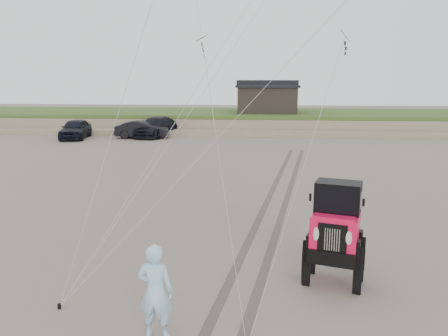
{
  "coord_description": "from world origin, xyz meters",
  "views": [
    {
      "loc": [
        1.34,
        -9.58,
        5.18
      ],
      "look_at": [
        0.29,
        3.0,
        2.6
      ],
      "focal_mm": 35.0,
      "sensor_mm": 36.0,
      "label": 1
    }
  ],
  "objects_px": {
    "man": "(155,292)",
    "jeep": "(335,245)",
    "truck_c": "(156,127)",
    "cabin": "(267,98)",
    "truck_a": "(75,129)",
    "truck_b": "(142,129)"
  },
  "relations": [
    {
      "from": "man",
      "to": "jeep",
      "type": "bearing_deg",
      "value": -143.67
    },
    {
      "from": "truck_c",
      "to": "jeep",
      "type": "bearing_deg",
      "value": -56.47
    },
    {
      "from": "truck_c",
      "to": "cabin",
      "type": "bearing_deg",
      "value": 47.05
    },
    {
      "from": "truck_a",
      "to": "truck_c",
      "type": "bearing_deg",
      "value": 8.34
    },
    {
      "from": "truck_b",
      "to": "man",
      "type": "distance_m",
      "value": 31.24
    },
    {
      "from": "cabin",
      "to": "truck_c",
      "type": "xyz_separation_m",
      "value": [
        -10.22,
        -7.25,
        -2.36
      ]
    },
    {
      "from": "truck_b",
      "to": "truck_c",
      "type": "xyz_separation_m",
      "value": [
        0.95,
        1.35,
        0.1
      ]
    },
    {
      "from": "cabin",
      "to": "truck_a",
      "type": "relative_size",
      "value": 1.26
    },
    {
      "from": "truck_c",
      "to": "man",
      "type": "distance_m",
      "value": 32.31
    },
    {
      "from": "truck_c",
      "to": "man",
      "type": "height_order",
      "value": "man"
    },
    {
      "from": "truck_a",
      "to": "man",
      "type": "distance_m",
      "value": 32.59
    },
    {
      "from": "jeep",
      "to": "man",
      "type": "height_order",
      "value": "jeep"
    },
    {
      "from": "truck_a",
      "to": "man",
      "type": "relative_size",
      "value": 2.53
    },
    {
      "from": "cabin",
      "to": "truck_c",
      "type": "bearing_deg",
      "value": -144.67
    },
    {
      "from": "truck_a",
      "to": "jeep",
      "type": "xyz_separation_m",
      "value": [
        18.22,
        -26.59,
        0.2
      ]
    },
    {
      "from": "cabin",
      "to": "truck_a",
      "type": "bearing_deg",
      "value": -151.11
    },
    {
      "from": "cabin",
      "to": "jeep",
      "type": "distance_m",
      "value": 36.04
    },
    {
      "from": "cabin",
      "to": "truck_b",
      "type": "height_order",
      "value": "cabin"
    },
    {
      "from": "cabin",
      "to": "truck_a",
      "type": "height_order",
      "value": "cabin"
    },
    {
      "from": "truck_a",
      "to": "jeep",
      "type": "distance_m",
      "value": 32.24
    },
    {
      "from": "cabin",
      "to": "truck_b",
      "type": "distance_m",
      "value": 14.31
    },
    {
      "from": "truck_a",
      "to": "cabin",
      "type": "bearing_deg",
      "value": 19.82
    }
  ]
}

